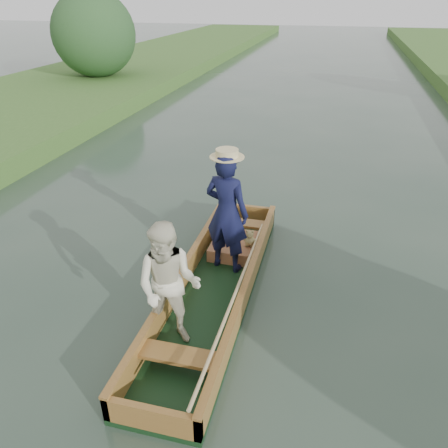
# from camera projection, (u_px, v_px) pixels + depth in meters

# --- Properties ---
(ground) EXTENTS (120.00, 120.00, 0.00)m
(ground) POSITION_uv_depth(u_px,v_px,m) (214.00, 296.00, 6.76)
(ground) COLOR #283D30
(ground) RESTS_ON ground
(trees_far) EXTENTS (22.98, 3.77, 4.31)m
(trees_far) POSITION_uv_depth(u_px,v_px,m) (245.00, 37.00, 18.30)
(trees_far) COLOR #47331E
(trees_far) RESTS_ON ground
(punt) EXTENTS (1.28, 5.00, 2.11)m
(punt) POSITION_uv_depth(u_px,v_px,m) (206.00, 261.00, 6.35)
(punt) COLOR black
(punt) RESTS_ON ground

